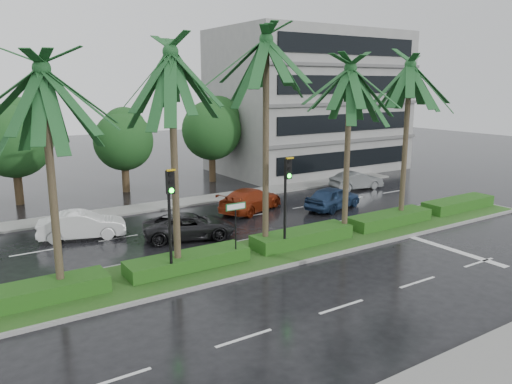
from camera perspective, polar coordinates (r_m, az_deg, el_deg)
ground at (r=21.69m, az=0.67°, el=-8.24°), size 120.00×120.00×0.00m
near_sidewalk at (r=15.16m, az=23.95°, el=-18.80°), size 40.00×2.40×0.12m
far_sidewalk at (r=31.91m, az=-11.40°, el=-1.61°), size 40.00×2.00×0.12m
median at (r=22.45m, az=-0.76°, el=-7.30°), size 36.00×4.00×0.15m
hedge at (r=22.33m, az=-0.76°, el=-6.40°), size 35.20×1.40×0.60m
lane_markings at (r=23.11m, az=7.58°, el=-7.02°), size 34.00×13.06×0.01m
palm_row at (r=20.52m, az=-3.88°, el=13.35°), size 26.30×4.20×10.09m
signal_median_left at (r=19.22m, az=-9.77°, el=-1.78°), size 0.34×0.42×4.36m
signal_median_right at (r=21.91m, az=3.52°, el=0.12°), size 0.34×0.42×4.36m
street_sign at (r=20.92m, az=-2.33°, el=-2.92°), size 0.95×0.09×2.60m
bg_trees at (r=36.40m, az=-14.95°, el=7.23°), size 33.39×5.41×7.82m
building at (r=44.94m, az=6.04°, el=10.22°), size 16.00×10.00×12.00m
car_white at (r=26.41m, az=-19.26°, el=-3.59°), size 2.57×4.44×1.38m
car_darkgrey at (r=25.20m, az=-7.63°, el=-3.87°), size 3.33×5.00×1.27m
car_red at (r=30.23m, az=-0.62°, el=-0.88°), size 3.80×5.25×1.41m
car_blue at (r=31.06m, az=8.77°, el=-0.65°), size 2.69×4.49×1.43m
car_grey at (r=37.11m, az=11.41°, el=1.28°), size 1.89×4.09×1.30m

